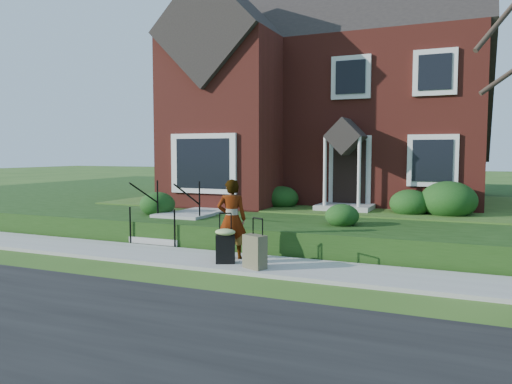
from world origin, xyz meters
The scene contains 11 objects.
ground centered at (0.00, 0.00, 0.00)m, with size 120.00×120.00×0.00m, color #2D5119.
street centered at (0.00, -5.00, 0.01)m, with size 60.00×6.00×0.01m, color black.
sidewalk centered at (0.00, 0.00, 0.04)m, with size 60.00×1.60×0.08m, color #9E9B93.
terrace centered at (4.00, 10.90, 0.30)m, with size 44.00×20.00×0.60m, color #18370F.
walkway centered at (-2.50, 5.00, 0.63)m, with size 1.20×6.00×0.06m, color #9E9B93.
main_house centered at (-0.21, 9.61, 5.26)m, with size 10.40×10.20×9.40m.
front_steps centered at (-2.50, 1.84, 0.47)m, with size 1.40×2.02×1.50m.
foundation_shrubs centered at (0.42, 4.93, 1.05)m, with size 9.96×4.13×1.06m.
woman centered at (-0.01, 0.20, 0.93)m, with size 0.62×0.40×1.69m, color #999999.
suitcase_black centered at (0.08, -0.29, 0.48)m, with size 0.53×0.50×1.03m.
suitcase_olive centered at (0.81, -0.46, 0.41)m, with size 0.52×0.42×0.99m.
Camera 1 is at (4.62, -9.23, 2.33)m, focal length 35.00 mm.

